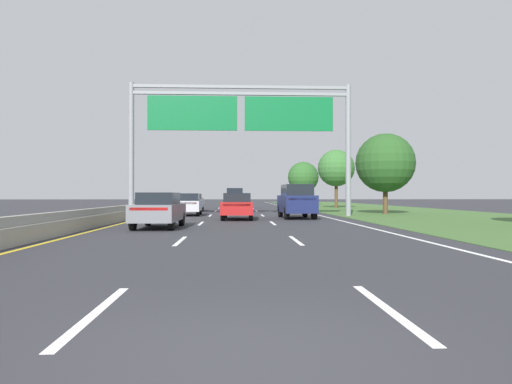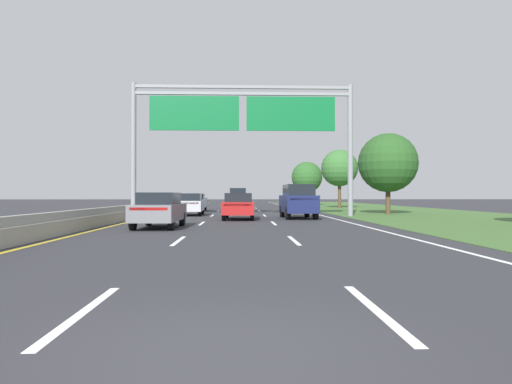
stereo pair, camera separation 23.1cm
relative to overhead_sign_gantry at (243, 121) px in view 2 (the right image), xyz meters
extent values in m
plane|color=#2B2B30|center=(-0.30, 8.07, -6.47)|extent=(220.00, 220.00, 0.00)
cube|color=white|center=(-2.15, -25.43, -6.46)|extent=(0.14, 3.00, 0.01)
cube|color=white|center=(-2.15, -16.43, -6.46)|extent=(0.14, 3.00, 0.01)
cube|color=white|center=(-2.15, -7.43, -6.46)|extent=(0.14, 3.00, 0.01)
cube|color=white|center=(-2.15, 1.57, -6.46)|extent=(0.14, 3.00, 0.01)
cube|color=white|center=(-2.15, 10.57, -6.46)|extent=(0.14, 3.00, 0.01)
cube|color=white|center=(-2.15, 19.57, -6.46)|extent=(0.14, 3.00, 0.01)
cube|color=white|center=(-2.15, 28.57, -6.46)|extent=(0.14, 3.00, 0.01)
cube|color=white|center=(-2.15, 37.57, -6.46)|extent=(0.14, 3.00, 0.01)
cube|color=white|center=(-2.15, 46.57, -6.46)|extent=(0.14, 3.00, 0.01)
cube|color=white|center=(-2.15, 55.57, -6.46)|extent=(0.14, 3.00, 0.01)
cube|color=white|center=(1.55, -25.43, -6.46)|extent=(0.14, 3.00, 0.01)
cube|color=white|center=(1.55, -16.43, -6.46)|extent=(0.14, 3.00, 0.01)
cube|color=white|center=(1.55, -7.43, -6.46)|extent=(0.14, 3.00, 0.01)
cube|color=white|center=(1.55, 1.57, -6.46)|extent=(0.14, 3.00, 0.01)
cube|color=white|center=(1.55, 10.57, -6.46)|extent=(0.14, 3.00, 0.01)
cube|color=white|center=(1.55, 19.57, -6.46)|extent=(0.14, 3.00, 0.01)
cube|color=white|center=(1.55, 28.57, -6.46)|extent=(0.14, 3.00, 0.01)
cube|color=white|center=(1.55, 37.57, -6.46)|extent=(0.14, 3.00, 0.01)
cube|color=white|center=(1.55, 46.57, -6.46)|extent=(0.14, 3.00, 0.01)
cube|color=white|center=(1.55, 55.57, -6.46)|extent=(0.14, 3.00, 0.01)
cube|color=white|center=(5.60, 8.07, -6.46)|extent=(0.16, 106.00, 0.01)
cube|color=gold|center=(-6.20, 8.07, -6.46)|extent=(0.16, 106.00, 0.01)
cube|color=#3D602D|center=(13.65, 8.07, -6.46)|extent=(14.00, 110.00, 0.02)
cube|color=#99968E|center=(-6.90, 8.07, -6.19)|extent=(0.60, 110.00, 0.55)
cube|color=#99968E|center=(-6.90, 8.07, -5.77)|extent=(0.25, 110.00, 0.30)
cylinder|color=gray|center=(-7.35, 0.08, -1.96)|extent=(0.36, 0.36, 9.01)
cylinder|color=gray|center=(7.35, 0.08, -1.96)|extent=(0.36, 0.36, 9.01)
cube|color=gray|center=(0.00, 0.08, 2.32)|extent=(14.70, 0.24, 0.20)
cube|color=gray|center=(0.00, 0.08, 1.87)|extent=(14.70, 0.24, 0.20)
cube|color=#0C602D|center=(-3.25, -0.10, 0.49)|extent=(6.00, 0.12, 2.32)
cube|color=#0C602D|center=(3.25, -0.10, 0.49)|extent=(6.00, 0.12, 2.32)
cube|color=navy|center=(-0.43, 18.83, -5.55)|extent=(2.07, 5.43, 1.00)
cube|color=black|center=(-0.41, 19.68, -4.66)|extent=(1.75, 1.92, 0.78)
cube|color=#B21414|center=(-0.46, 16.17, -5.25)|extent=(1.68, 0.10, 0.12)
cube|color=navy|center=(-0.45, 17.11, -4.95)|extent=(2.03, 1.97, 0.20)
cylinder|color=black|center=(-1.25, 20.68, -6.05)|extent=(0.31, 0.84, 0.84)
cylinder|color=black|center=(0.45, 20.66, -6.05)|extent=(0.31, 0.84, 0.84)
cylinder|color=black|center=(-1.30, 17.01, -6.05)|extent=(0.31, 0.84, 0.84)
cylinder|color=black|center=(0.40, 16.99, -6.05)|extent=(0.31, 0.84, 0.84)
cube|color=silver|center=(-4.24, 10.98, -5.78)|extent=(1.89, 4.43, 0.72)
cube|color=black|center=(-4.24, 10.93, -5.16)|extent=(1.60, 2.33, 0.52)
cube|color=#B21414|center=(-4.20, 8.82, -5.56)|extent=(1.53, 0.11, 0.12)
cylinder|color=black|center=(-5.06, 12.46, -6.14)|extent=(0.23, 0.66, 0.66)
cylinder|color=black|center=(-3.46, 12.49, -6.14)|extent=(0.23, 0.66, 0.66)
cylinder|color=black|center=(-5.01, 9.47, -6.14)|extent=(0.23, 0.66, 0.66)
cylinder|color=black|center=(-3.41, 9.50, -6.14)|extent=(0.23, 0.66, 0.66)
cube|color=slate|center=(-3.78, -10.52, -5.78)|extent=(1.92, 4.44, 0.72)
cube|color=black|center=(-3.79, -10.57, -5.16)|extent=(1.62, 2.34, 0.52)
cube|color=#B21414|center=(-3.83, -12.68, -5.56)|extent=(1.53, 0.12, 0.12)
cylinder|color=black|center=(-4.55, -9.00, -6.14)|extent=(0.24, 0.66, 0.66)
cylinder|color=black|center=(-2.95, -9.04, -6.14)|extent=(0.24, 0.66, 0.66)
cylinder|color=black|center=(-4.62, -11.99, -6.14)|extent=(0.24, 0.66, 0.66)
cylinder|color=black|center=(-3.02, -12.03, -6.14)|extent=(0.24, 0.66, 0.66)
cube|color=#B2B5BA|center=(-3.76, 1.93, -5.78)|extent=(1.92, 4.44, 0.72)
cube|color=black|center=(-3.76, 1.88, -5.16)|extent=(1.62, 2.33, 0.52)
cube|color=#B21414|center=(-3.72, -0.23, -5.56)|extent=(1.53, 0.11, 0.12)
cylinder|color=black|center=(-4.60, 3.41, -6.14)|extent=(0.23, 0.66, 0.66)
cylinder|color=black|center=(-3.00, 3.45, -6.14)|extent=(0.23, 0.66, 0.66)
cylinder|color=black|center=(-4.53, 0.42, -6.14)|extent=(0.23, 0.66, 0.66)
cylinder|color=black|center=(-2.93, 0.46, -6.14)|extent=(0.23, 0.66, 0.66)
cube|color=#161E47|center=(3.45, -2.36, -5.56)|extent=(1.99, 4.74, 1.05)
cube|color=black|center=(3.45, -2.51, -4.70)|extent=(1.69, 3.03, 0.68)
cube|color=#B21414|center=(3.49, -4.67, -5.25)|extent=(1.60, 0.11, 0.12)
cylinder|color=black|center=(2.60, -0.78, -6.09)|extent=(0.27, 0.76, 0.76)
cylinder|color=black|center=(4.24, -0.75, -6.09)|extent=(0.27, 0.76, 0.76)
cylinder|color=black|center=(2.66, -3.98, -6.09)|extent=(0.27, 0.76, 0.76)
cylinder|color=black|center=(4.30, -3.95, -6.09)|extent=(0.27, 0.76, 0.76)
cube|color=maroon|center=(-0.26, -3.57, -5.78)|extent=(1.94, 4.45, 0.72)
cube|color=black|center=(-0.26, -3.62, -5.16)|extent=(1.63, 2.34, 0.52)
cube|color=#B21414|center=(-0.32, -5.73, -5.56)|extent=(1.53, 0.12, 0.12)
cylinder|color=black|center=(-1.02, -2.06, -6.14)|extent=(0.24, 0.67, 0.66)
cylinder|color=black|center=(0.58, -2.10, -6.14)|extent=(0.24, 0.67, 0.66)
cylinder|color=black|center=(-1.10, -5.05, -6.14)|extent=(0.24, 0.67, 0.66)
cylinder|color=black|center=(0.50, -5.09, -6.14)|extent=(0.24, 0.67, 0.66)
cylinder|color=#4C3823|center=(10.96, 3.22, -5.41)|extent=(0.36, 0.36, 2.11)
sphere|color=#234C1E|center=(10.96, 3.22, -2.58)|extent=(4.45, 4.45, 4.45)
cylinder|color=#4C3823|center=(10.91, 19.97, -5.06)|extent=(0.36, 0.36, 2.82)
sphere|color=#33662D|center=(10.91, 19.97, -2.01)|extent=(4.11, 4.11, 4.11)
cylinder|color=#4C3823|center=(9.41, 34.83, -5.35)|extent=(0.36, 0.36, 2.23)
sphere|color=#285623|center=(9.41, 34.83, -2.47)|extent=(4.42, 4.42, 4.42)
camera|label=1|loc=(-0.42, -31.29, -4.99)|focal=32.53mm
camera|label=2|loc=(-0.18, -31.30, -4.99)|focal=32.53mm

